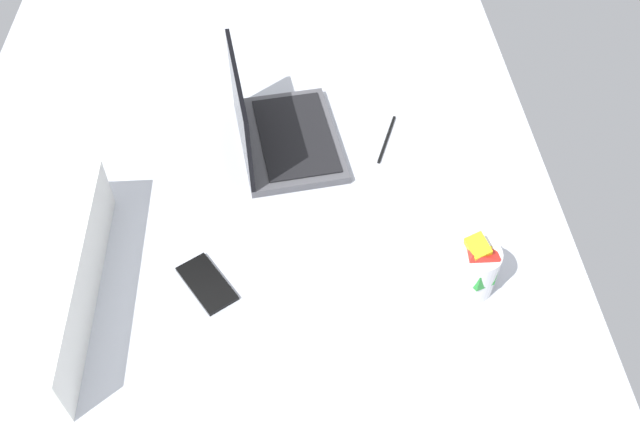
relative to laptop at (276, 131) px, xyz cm
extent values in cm
cube|color=#B7BCC6|center=(4.89, 6.79, -13.41)|extent=(180.00, 140.00, 18.00)
cube|color=#4C4C51|center=(0.45, -3.01, -3.41)|extent=(36.02, 27.60, 2.00)
cube|color=black|center=(0.67, -4.49, -2.21)|extent=(31.18, 21.07, 0.40)
cube|color=black|center=(-1.17, 7.87, 8.09)|extent=(32.79, 5.83, 21.00)
cylinder|color=silver|center=(-44.00, -38.51, 1.09)|extent=(9.00, 9.00, 11.00)
cube|color=#268C33|center=(-44.12, -39.11, -1.34)|extent=(6.83, 4.92, 6.17)
cube|color=blue|center=(-44.20, -38.05, 0.40)|extent=(7.52, 6.30, 5.43)
cube|color=#268C33|center=(-45.41, -38.62, 2.15)|extent=(7.77, 7.00, 5.00)
cube|color=yellow|center=(-44.54, -39.14, 3.89)|extent=(6.53, 7.07, 5.74)
cube|color=red|center=(-44.72, -38.86, 5.63)|extent=(4.83, 6.35, 5.41)
cube|color=yellow|center=(-43.49, -38.16, 7.37)|extent=(6.16, 5.49, 5.04)
cube|color=black|center=(-40.67, 14.96, -4.01)|extent=(15.44, 13.34, 0.80)
cube|color=black|center=(-0.07, -26.86, -4.11)|extent=(16.16, 6.43, 0.60)
camera|label=1|loc=(-120.54, -3.46, 108.97)|focal=37.86mm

